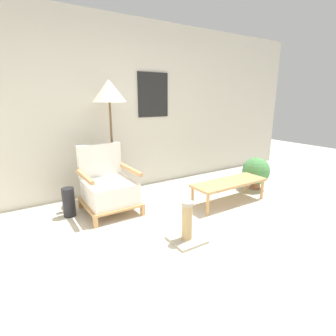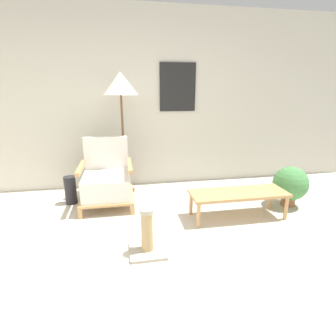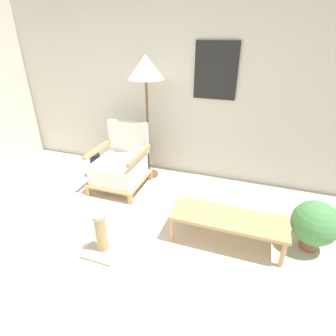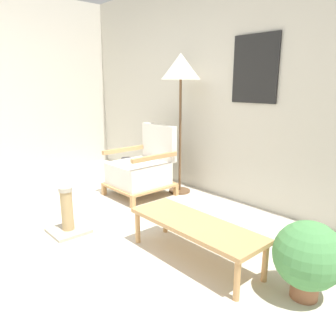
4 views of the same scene
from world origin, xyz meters
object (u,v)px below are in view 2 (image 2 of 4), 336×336
Objects in this scene: armchair at (107,181)px; coffee_table at (238,195)px; potted_plant at (290,184)px; scratching_post at (147,238)px; floor_lamp at (121,88)px; vase at (71,190)px.

armchair is 1.72m from coffee_table.
armchair is 2.46m from potted_plant.
armchair is 1.64× the size of potted_plant.
potted_plant is 2.13m from scratching_post.
armchair is 1.94× the size of scratching_post.
potted_plant reaches higher than scratching_post.
armchair is at bearing 157.10° from coffee_table.
potted_plant is (2.17, -0.91, -1.24)m from floor_lamp.
coffee_table is (1.34, -1.11, -1.25)m from floor_lamp.
armchair is at bearing -119.41° from floor_lamp.
armchair is 0.54m from vase.
vase is at bearing 159.25° from coffee_table.
floor_lamp is 1.50× the size of coffee_table.
floor_lamp is 2.66m from potted_plant.
vase is (-0.50, 0.12, -0.15)m from armchair.
floor_lamp is at bearing 140.39° from coffee_table.
vase is at bearing 168.57° from potted_plant.
potted_plant is (2.42, -0.47, -0.03)m from armchair.
floor_lamp reaches higher than armchair.
scratching_post is at bearing -70.86° from armchair.
coffee_table is 3.05× the size of vase.
floor_lamp is 2.16m from scratching_post.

